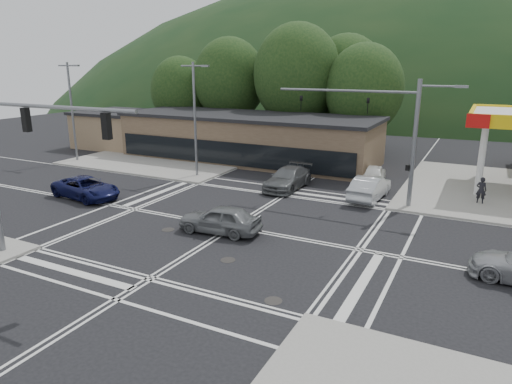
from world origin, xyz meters
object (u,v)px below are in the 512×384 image
at_px(car_grey_center, 220,219).
at_px(car_queue_b, 374,173).
at_px(car_blue_west, 86,188).
at_px(car_queue_a, 370,188).
at_px(car_northbound, 288,178).
at_px(pedestrian, 481,190).

relative_size(car_grey_center, car_queue_b, 1.15).
bearing_deg(car_blue_west, car_queue_b, -42.92).
height_order(car_blue_west, car_grey_center, car_grey_center).
relative_size(car_queue_a, car_northbound, 0.92).
xyz_separation_m(car_blue_west, pedestrian, (24.04, 10.37, 0.29)).
bearing_deg(car_grey_center, car_blue_west, -102.68).
xyz_separation_m(car_grey_center, car_queue_b, (4.89, 15.05, -0.10)).
bearing_deg(car_blue_west, car_grey_center, -89.82).
height_order(car_grey_center, pedestrian, pedestrian).
distance_m(car_queue_a, car_queue_b, 5.07).
xyz_separation_m(car_blue_west, car_queue_a, (17.31, 8.50, 0.08)).
bearing_deg(car_queue_a, car_grey_center, 63.16).
distance_m(car_grey_center, car_queue_a, 11.56).
bearing_deg(car_queue_b, car_queue_a, 92.14).
xyz_separation_m(car_grey_center, car_queue_a, (5.70, 10.05, 0.04)).
height_order(car_blue_west, car_queue_a, car_queue_a).
xyz_separation_m(car_queue_b, pedestrian, (7.55, -3.13, 0.35)).
bearing_deg(car_blue_west, car_queue_a, -56.07).
xyz_separation_m(car_queue_a, car_northbound, (-6.00, 0.00, -0.03)).
bearing_deg(car_northbound, car_blue_west, -142.34).
xyz_separation_m(car_blue_west, car_queue_b, (16.49, 13.50, -0.05)).
distance_m(car_blue_west, pedestrian, 26.19).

